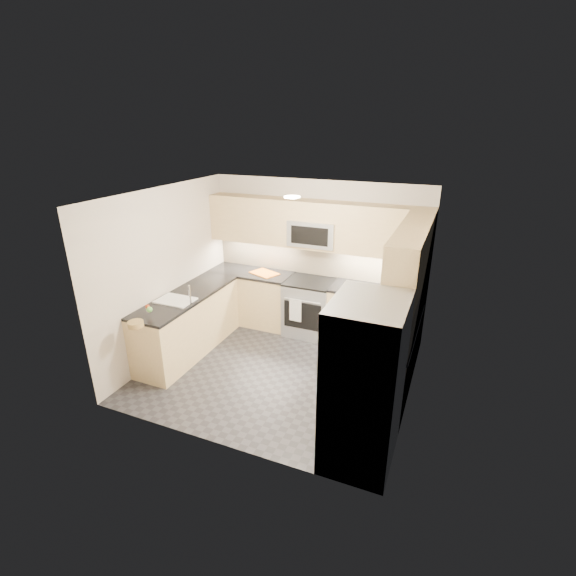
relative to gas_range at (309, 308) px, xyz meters
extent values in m
cube|color=#252429|center=(0.00, -1.28, -0.46)|extent=(3.60, 3.20, 0.00)
cube|color=beige|center=(0.00, -1.28, 2.04)|extent=(3.60, 3.20, 0.02)
cube|color=beige|center=(0.00, 0.32, 0.79)|extent=(3.60, 0.02, 2.50)
cube|color=beige|center=(0.00, -2.88, 0.79)|extent=(3.60, 0.02, 2.50)
cube|color=beige|center=(-1.80, -1.28, 0.79)|extent=(0.02, 3.20, 2.50)
cube|color=beige|center=(1.80, -1.28, 0.79)|extent=(0.02, 3.20, 2.50)
cube|color=#D9BB83|center=(-1.09, 0.02, -0.01)|extent=(1.42, 0.60, 0.90)
cube|color=#D9BB83|center=(1.09, 0.02, -0.01)|extent=(1.42, 0.60, 0.90)
cube|color=#D9BB83|center=(1.50, -1.12, -0.01)|extent=(0.60, 1.70, 0.90)
cube|color=#D9BB83|center=(-1.50, -1.28, -0.01)|extent=(0.60, 2.00, 0.90)
cube|color=black|center=(-1.09, 0.02, 0.47)|extent=(1.42, 0.63, 0.04)
cube|color=black|center=(1.09, 0.02, 0.47)|extent=(1.42, 0.63, 0.04)
cube|color=black|center=(1.50, -1.12, 0.47)|extent=(0.63, 1.70, 0.04)
cube|color=black|center=(-1.50, -1.28, 0.47)|extent=(0.63, 2.00, 0.04)
cube|color=#D9BB83|center=(0.00, 0.15, 1.37)|extent=(3.60, 0.35, 0.75)
cube|color=#D9BB83|center=(1.62, -1.00, 1.37)|extent=(0.35, 1.95, 0.75)
cube|color=tan|center=(0.00, 0.32, 0.74)|extent=(3.60, 0.01, 0.51)
cube|color=tan|center=(1.80, -0.82, 0.74)|extent=(0.01, 2.30, 0.51)
cube|color=#9FA1A7|center=(0.00, 0.00, 0.00)|extent=(0.76, 0.65, 0.91)
cube|color=black|center=(0.00, 0.00, 0.46)|extent=(0.76, 0.65, 0.03)
cube|color=black|center=(0.00, -0.33, -0.01)|extent=(0.62, 0.02, 0.45)
cylinder|color=#B2B5BA|center=(0.00, -0.35, 0.26)|extent=(0.60, 0.02, 0.02)
cube|color=#A9ACB1|center=(0.00, 0.12, 1.24)|extent=(0.76, 0.40, 0.40)
cube|color=black|center=(0.00, -0.08, 1.24)|extent=(0.60, 0.01, 0.28)
cube|color=#A3A6AB|center=(1.45, -2.43, 0.45)|extent=(0.70, 0.90, 1.80)
cylinder|color=#B2B5BA|center=(1.08, -2.61, 0.49)|extent=(0.02, 0.02, 1.20)
cylinder|color=#B2B5BA|center=(1.08, -2.25, 0.49)|extent=(0.02, 0.02, 1.20)
cube|color=white|center=(-1.50, -1.53, 0.42)|extent=(0.52, 0.38, 0.16)
cylinder|color=silver|center=(-1.24, -1.53, 0.62)|extent=(0.03, 0.03, 0.28)
cylinder|color=#75C152|center=(1.54, 0.00, 0.57)|extent=(0.33, 0.33, 0.17)
cube|color=orange|center=(-0.82, 0.01, 0.49)|extent=(0.54, 0.46, 0.01)
cylinder|color=#A5864D|center=(-1.46, -2.38, 0.52)|extent=(0.25, 0.25, 0.07)
sphere|color=#A13312|center=(-1.55, -2.04, 0.60)|extent=(0.06, 0.06, 0.06)
sphere|color=#60AF4B|center=(-1.47, -2.10, 0.60)|extent=(0.08, 0.08, 0.08)
cube|color=white|center=(-0.11, -0.37, 0.10)|extent=(0.20, 0.03, 0.38)
camera|label=1|loc=(2.10, -5.96, 2.87)|focal=26.00mm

